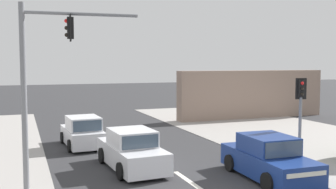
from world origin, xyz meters
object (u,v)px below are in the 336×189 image
object	(u,v)px
sedan_receding_far	(132,151)
traffic_signal_mast	(42,73)
hatchback_crossing_left	(83,133)
pedestal_signal_right_kerb	(301,107)
sedan_oncoming_mid	(268,159)

from	to	relation	value
sedan_receding_far	traffic_signal_mast	bearing A→B (deg)	-151.54
traffic_signal_mast	hatchback_crossing_left	distance (m)	7.69
pedestal_signal_right_kerb	hatchback_crossing_left	world-z (taller)	pedestal_signal_right_kerb
sedan_receding_far	pedestal_signal_right_kerb	bearing A→B (deg)	-18.48
sedan_oncoming_mid	hatchback_crossing_left	world-z (taller)	sedan_oncoming_mid
traffic_signal_mast	hatchback_crossing_left	size ratio (longest dim) A/B	1.62
sedan_receding_far	sedan_oncoming_mid	distance (m)	5.20
sedan_receding_far	hatchback_crossing_left	world-z (taller)	sedan_receding_far
pedestal_signal_right_kerb	sedan_oncoming_mid	distance (m)	2.86
pedestal_signal_right_kerb	hatchback_crossing_left	distance (m)	10.38
sedan_receding_far	hatchback_crossing_left	distance (m)	4.97
sedan_oncoming_mid	traffic_signal_mast	bearing A→B (deg)	171.27
traffic_signal_mast	sedan_receding_far	distance (m)	4.97
sedan_oncoming_mid	hatchback_crossing_left	xyz separation A→B (m)	(-5.42, 7.84, -0.00)
traffic_signal_mast	sedan_oncoming_mid	size ratio (longest dim) A/B	1.40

